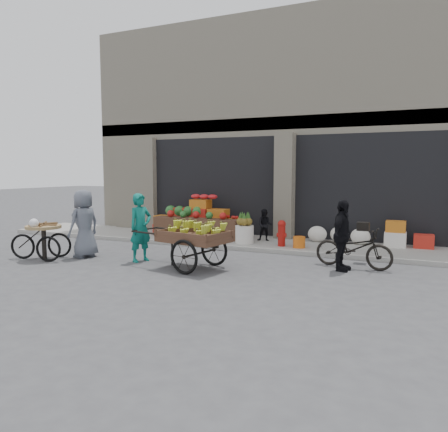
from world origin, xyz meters
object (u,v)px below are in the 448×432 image
at_px(seated_person, 265,225).
at_px(vendor_grey, 84,224).
at_px(cyclist, 342,235).
at_px(fire_hydrant, 282,232).
at_px(pineapple_bin, 244,234).
at_px(bicycle, 354,248).
at_px(orange_bucket, 299,242).
at_px(tricycle_cart, 43,236).
at_px(vendor_woman, 141,228).
at_px(banana_cart, 192,235).

height_order(seated_person, vendor_grey, vendor_grey).
relative_size(vendor_grey, cyclist, 1.10).
relative_size(fire_hydrant, seated_person, 0.76).
xyz_separation_m(pineapple_bin, bicycle, (3.18, -1.44, 0.08)).
bearing_deg(orange_bucket, bicycle, -40.32).
bearing_deg(bicycle, seated_person, 62.17).
xyz_separation_m(orange_bucket, tricycle_cart, (-5.46, -3.47, 0.30)).
distance_m(fire_hydrant, seated_person, 0.96).
bearing_deg(vendor_woman, seated_person, -10.33).
bearing_deg(tricycle_cart, vendor_woman, 0.07).
xyz_separation_m(orange_bucket, vendor_grey, (-4.74, -2.85, 0.58)).
relative_size(fire_hydrant, orange_bucket, 2.22).
relative_size(fire_hydrant, vendor_woman, 0.44).
bearing_deg(tricycle_cart, bicycle, -1.73).
bearing_deg(tricycle_cart, banana_cart, -9.84).
distance_m(orange_bucket, seated_person, 1.42).
relative_size(orange_bucket, vendor_woman, 0.20).
bearing_deg(fire_hydrant, vendor_woman, -134.10).
xyz_separation_m(pineapple_bin, cyclist, (2.98, -1.84, 0.40)).
height_order(orange_bucket, tricycle_cart, tricycle_cart).
distance_m(tricycle_cart, vendor_grey, 0.99).
distance_m(fire_hydrant, banana_cart, 3.18).
bearing_deg(banana_cart, pineapple_bin, 100.16).
bearing_deg(fire_hydrant, orange_bucket, -5.71).
distance_m(pineapple_bin, banana_cart, 3.01).
bearing_deg(vendor_grey, pineapple_bin, 144.48).
bearing_deg(pineapple_bin, seated_person, 56.31).
distance_m(pineapple_bin, vendor_woman, 3.23).
bearing_deg(vendor_woman, orange_bucket, -29.87).
relative_size(seated_person, tricycle_cart, 0.64).
distance_m(pineapple_bin, bicycle, 3.49).
distance_m(tricycle_cart, cyclist, 7.05).
bearing_deg(seated_person, fire_hydrant, -52.88).
xyz_separation_m(seated_person, cyclist, (2.58, -2.44, 0.19)).
xyz_separation_m(banana_cart, cyclist, (3.05, 1.15, 0.01)).
bearing_deg(vendor_woman, cyclist, -58.40).
xyz_separation_m(vendor_woman, vendor_grey, (-1.58, -0.16, 0.03)).
relative_size(pineapple_bin, fire_hydrant, 0.73).
relative_size(fire_hydrant, tricycle_cart, 0.49).
bearing_deg(orange_bucket, vendor_grey, -148.94).
height_order(orange_bucket, banana_cart, banana_cart).
xyz_separation_m(seated_person, vendor_woman, (-1.96, -3.40, 0.23)).
xyz_separation_m(fire_hydrant, seated_person, (-0.70, 0.65, 0.08)).
xyz_separation_m(fire_hydrant, orange_bucket, (0.50, -0.05, -0.23)).
xyz_separation_m(pineapple_bin, vendor_woman, (-1.56, -2.80, 0.44)).
bearing_deg(seated_person, cyclist, -53.42).
bearing_deg(cyclist, seated_person, 55.03).
height_order(fire_hydrant, cyclist, cyclist).
distance_m(banana_cart, vendor_grey, 3.06).
distance_m(seated_person, bicycle, 3.45).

